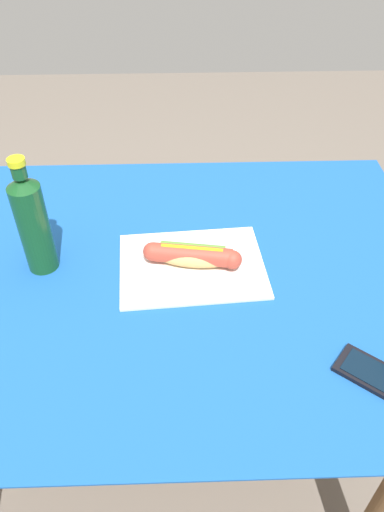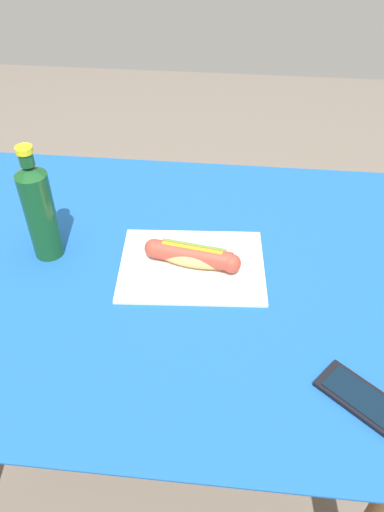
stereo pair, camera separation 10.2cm
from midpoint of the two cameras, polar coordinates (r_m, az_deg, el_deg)
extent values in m
plane|color=#6B6056|center=(1.64, -1.04, -21.09)|extent=(6.00, 6.00, 0.00)
cylinder|color=brown|center=(1.65, -17.18, -2.60)|extent=(0.07, 0.07, 0.72)
cylinder|color=brown|center=(1.58, 18.36, -5.16)|extent=(0.07, 0.07, 0.72)
cube|color=brown|center=(1.05, -1.53, -2.45)|extent=(1.15, 0.81, 0.03)
cube|color=#19519E|center=(1.03, -1.55, -1.78)|extent=(1.21, 0.87, 0.00)
cube|color=silver|center=(1.04, 2.81, -1.24)|extent=(0.32, 0.25, 0.01)
ellipsoid|color=tan|center=(1.02, 2.86, -0.23)|extent=(0.17, 0.07, 0.04)
cylinder|color=#A83D2D|center=(1.02, 2.86, -0.01)|extent=(0.17, 0.07, 0.04)
sphere|color=#A83D2D|center=(1.01, 7.51, -0.84)|extent=(0.04, 0.04, 0.04)
sphere|color=#A83D2D|center=(1.03, -1.67, 0.80)|extent=(0.04, 0.04, 0.04)
cube|color=yellow|center=(1.01, 2.90, 0.76)|extent=(0.13, 0.03, 0.00)
cylinder|color=#568433|center=(1.02, 3.06, 0.80)|extent=(0.14, 0.04, 0.02)
cube|color=black|center=(0.89, 22.23, -15.19)|extent=(0.15, 0.14, 0.01)
cube|color=black|center=(0.89, 22.32, -15.01)|extent=(0.13, 0.12, 0.00)
cylinder|color=#14471E|center=(1.04, -14.46, 4.39)|extent=(0.06, 0.06, 0.20)
cone|color=#14471E|center=(0.98, -15.55, 9.48)|extent=(0.06, 0.06, 0.02)
cylinder|color=#14471E|center=(0.97, -15.81, 10.68)|extent=(0.03, 0.03, 0.03)
cylinder|color=yellow|center=(0.96, -16.02, 11.66)|extent=(0.03, 0.03, 0.01)
camera|label=1|loc=(0.05, -87.13, 2.56)|focal=34.50mm
camera|label=2|loc=(0.05, 92.87, -2.56)|focal=34.50mm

